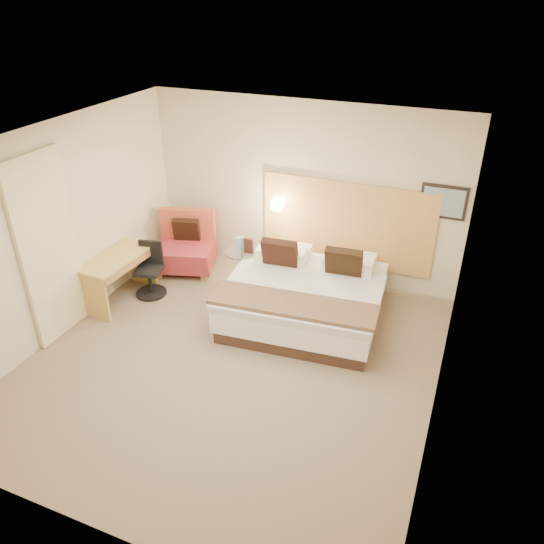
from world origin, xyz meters
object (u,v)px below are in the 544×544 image
at_px(bed, 306,296).
at_px(desk, 118,266).
at_px(desk_chair, 150,274).
at_px(side_table, 243,267).
at_px(lounge_chair, 186,247).

relative_size(bed, desk, 1.89).
bearing_deg(desk_chair, side_table, 31.33).
height_order(bed, side_table, bed).
xyz_separation_m(bed, desk, (-2.61, -0.62, 0.24)).
relative_size(side_table, desk, 0.50).
relative_size(lounge_chair, side_table, 1.82).
distance_m(side_table, desk, 1.81).
distance_m(desk, desk_chair, 0.50).
height_order(bed, lounge_chair, bed).
bearing_deg(bed, desk, -166.57).
distance_m(bed, desk, 2.69).
distance_m(bed, desk_chair, 2.34).
distance_m(lounge_chair, desk_chair, 0.89).
height_order(desk, desk_chair, desk_chair).
height_order(bed, desk, bed).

